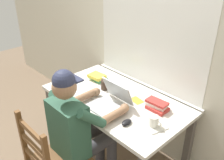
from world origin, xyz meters
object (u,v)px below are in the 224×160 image
Objects in this scene: seated_person at (79,126)px; landscape_photo_print at (137,100)px; laptop at (110,101)px; coffee_mug_dark at (105,85)px; book_stack_side at (157,105)px; desk at (115,107)px; computer_mouse at (127,122)px; coffee_mug_white at (154,122)px; book_stack_main at (97,77)px.

landscape_photo_print is at bearing 77.35° from seated_person.
laptop reaches higher than coffee_mug_dark.
laptop is 1.63× the size of book_stack_side.
desk is at bearing -13.02° from coffee_mug_dark.
coffee_mug_white reaches higher than computer_mouse.
seated_person reaches higher than book_stack_side.
book_stack_side reaches higher than landscape_photo_print.
computer_mouse is at bearing -142.29° from coffee_mug_white.
seated_person is at bearing -119.84° from book_stack_side.
seated_person is 0.74m from book_stack_main.
computer_mouse is at bearing -24.73° from coffee_mug_dark.
book_stack_side is at bearing 40.48° from laptop.
landscape_photo_print is at bearing 34.91° from desk.
coffee_mug_dark reaches higher than book_stack_main.
coffee_mug_white is at bearing -8.00° from desk.
laptop is at bearing 85.07° from seated_person.
book_stack_side reaches higher than desk.
computer_mouse is at bearing -30.43° from desk.
coffee_mug_dark is at bearing 115.07° from seated_person.
seated_person reaches higher than coffee_mug_white.
computer_mouse is 0.37m from landscape_photo_print.
book_stack_side is 1.56× the size of landscape_photo_print.
coffee_mug_dark reaches higher than landscape_photo_print.
coffee_mug_dark reaches higher than coffee_mug_white.
seated_person is (0.04, -0.46, 0.04)m from desk.
book_stack_side is at bearing 15.37° from landscape_photo_print.
book_stack_side is at bearing 1.46° from book_stack_main.
seated_person is 0.71m from book_stack_side.
coffee_mug_dark is 0.38m from landscape_photo_print.
computer_mouse is 0.77× the size of landscape_photo_print.
desk is at bearing 95.19° from seated_person.
computer_mouse is 0.60m from coffee_mug_dark.
coffee_mug_dark is at bearing 147.12° from laptop.
laptop is 2.54× the size of landscape_photo_print.
computer_mouse is 0.83m from book_stack_main.
desk is 0.44m from book_stack_main.
desk is 0.23m from landscape_photo_print.
coffee_mug_white is 1.02× the size of coffee_mug_dark.
computer_mouse is 0.22m from coffee_mug_white.
laptop is 1.64× the size of book_stack_main.
seated_person is at bearing -52.66° from book_stack_main.
laptop is 0.27m from landscape_photo_print.
book_stack_main is 0.99× the size of book_stack_side.
laptop is 0.32m from coffee_mug_dark.
book_stack_main is at bearing 127.34° from seated_person.
coffee_mug_dark is at bearing 155.27° from computer_mouse.
coffee_mug_dark is 0.59m from book_stack_side.
book_stack_main is (-0.48, 0.25, -0.02)m from laptop.
coffee_mug_dark is 0.56× the size of book_stack_main.
laptop is 0.30m from computer_mouse.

